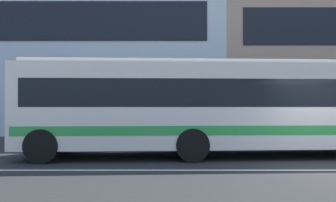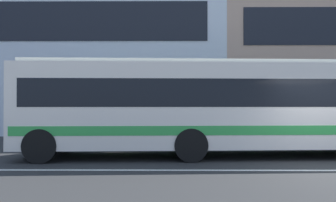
{
  "view_description": "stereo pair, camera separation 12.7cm",
  "coord_description": "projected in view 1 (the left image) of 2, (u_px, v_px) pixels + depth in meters",
  "views": [
    {
      "loc": [
        -4.53,
        -9.19,
        1.72
      ],
      "look_at": [
        -4.49,
        2.53,
        1.82
      ],
      "focal_mm": 37.79,
      "sensor_mm": 36.0,
      "label": 1
    },
    {
      "loc": [
        -4.4,
        -9.19,
        1.72
      ],
      "look_at": [
        -4.49,
        2.53,
        1.82
      ],
      "focal_mm": 37.79,
      "sensor_mm": 36.0,
      "label": 2
    }
  ],
  "objects": [
    {
      "name": "hedge_row_far",
      "position": [
        291.0,
        130.0,
        15.48
      ],
      "size": [
        21.05,
        1.1,
        1.19
      ],
      "primitive_type": "cube",
      "color": "#204F1F",
      "rests_on": "ground_plane"
    },
    {
      "name": "apartment_block_left",
      "position": [
        15.0,
        49.0,
        22.79
      ],
      "size": [
        25.83,
        8.27,
        10.55
      ],
      "color": "silver",
      "rests_on": "ground_plane"
    },
    {
      "name": "transit_bus",
      "position": [
        211.0,
        104.0,
        11.66
      ],
      "size": [
        12.51,
        3.16,
        3.1
      ],
      "color": "silver",
      "rests_on": "ground_plane"
    }
  ]
}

